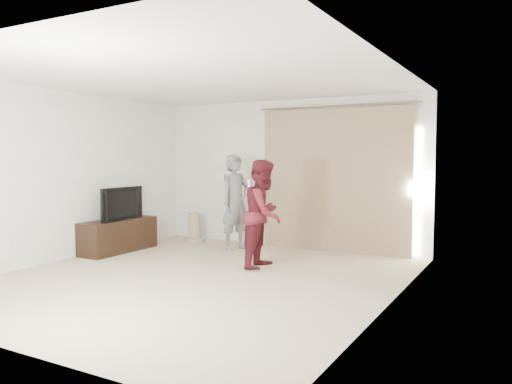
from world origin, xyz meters
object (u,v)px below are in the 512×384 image
Objects in this scene: person_man at (236,202)px; person_woman at (264,214)px; tv_console at (118,236)px; tv at (118,203)px.

person_woman is (1.07, -0.97, -0.04)m from person_man.
tv is (0.00, -0.00, 0.55)m from tv_console.
person_woman is at bearing 3.12° from tv_console.
person_man reaches higher than tv_console.
tv_console is 1.48× the size of tv.
tv_console is 0.86× the size of person_man.
person_man is (1.64, 1.12, -0.00)m from tv.
tv is at bearing -90.00° from tv_console.
tv is 0.58× the size of person_man.
tv is 0.61× the size of person_woman.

